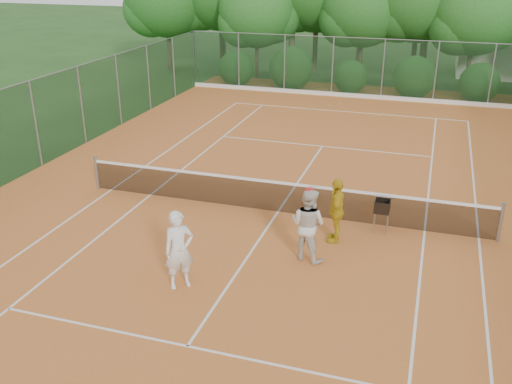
% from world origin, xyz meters
% --- Properties ---
extents(ground, '(120.00, 120.00, 0.00)m').
position_xyz_m(ground, '(0.00, 0.00, 0.00)').
color(ground, '#224719').
rests_on(ground, ground).
extents(clay_court, '(18.00, 36.00, 0.02)m').
position_xyz_m(clay_court, '(0.00, 0.00, 0.01)').
color(clay_court, '#C76D2D').
rests_on(clay_court, ground).
extents(tennis_net, '(11.97, 0.10, 1.10)m').
position_xyz_m(tennis_net, '(0.00, 0.00, 0.53)').
color(tennis_net, gray).
rests_on(tennis_net, clay_court).
extents(player_white, '(0.79, 0.76, 1.82)m').
position_xyz_m(player_white, '(-1.02, -4.46, 0.93)').
color(player_white, white).
rests_on(player_white, clay_court).
extents(player_center_grp, '(1.07, 0.94, 1.88)m').
position_xyz_m(player_center_grp, '(1.41, -2.38, 0.95)').
color(player_center_grp, silver).
rests_on(player_center_grp, clay_court).
extents(player_yellow, '(0.54, 1.05, 1.72)m').
position_xyz_m(player_yellow, '(1.89, -1.22, 0.88)').
color(player_yellow, gold).
rests_on(player_yellow, clay_court).
extents(ball_hopper, '(0.39, 0.39, 0.89)m').
position_xyz_m(ball_hopper, '(2.96, -0.30, 0.73)').
color(ball_hopper, gray).
rests_on(ball_hopper, clay_court).
extents(stray_ball_a, '(0.07, 0.07, 0.07)m').
position_xyz_m(stray_ball_a, '(-0.88, 12.69, 0.05)').
color(stray_ball_a, '#B7D932').
rests_on(stray_ball_a, clay_court).
extents(stray_ball_b, '(0.07, 0.07, 0.07)m').
position_xyz_m(stray_ball_b, '(-0.52, 13.12, 0.05)').
color(stray_ball_b, yellow).
rests_on(stray_ball_b, clay_court).
extents(stray_ball_c, '(0.07, 0.07, 0.07)m').
position_xyz_m(stray_ball_c, '(1.59, 11.55, 0.05)').
color(stray_ball_c, gold).
rests_on(stray_ball_c, clay_court).
extents(court_markings, '(11.03, 23.83, 0.01)m').
position_xyz_m(court_markings, '(0.00, 0.00, 0.02)').
color(court_markings, white).
rests_on(court_markings, clay_court).
extents(fence_back, '(18.07, 0.07, 3.00)m').
position_xyz_m(fence_back, '(0.00, 15.00, 1.52)').
color(fence_back, '#19381E').
rests_on(fence_back, clay_court).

